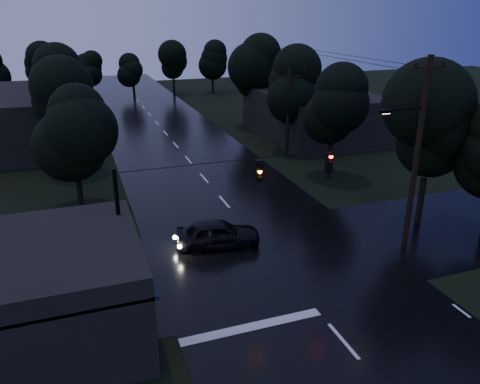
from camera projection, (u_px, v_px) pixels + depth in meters
main_road at (188, 160)px, 40.00m from camera, size 12.00×120.00×0.02m
cross_street at (272, 257)px, 24.20m from camera, size 60.00×9.00×0.02m
building_far_right at (314, 114)px, 47.11m from camera, size 10.00×14.00×4.40m
building_far_left at (15, 119)px, 43.49m from camera, size 10.00×16.00×5.00m
utility_pole_main at (416, 151)px, 23.74m from camera, size 3.50×0.30×10.00m
utility_pole_far at (288, 113)px, 39.45m from camera, size 2.00×0.30×7.50m
anchor_pole_left at (121, 235)px, 19.88m from camera, size 0.18×0.18×6.00m
span_signals at (294, 166)px, 21.59m from camera, size 15.00×0.37×1.12m
tree_corner_near at (432, 125)px, 26.05m from camera, size 4.48×4.48×9.44m
tree_left_a at (72, 129)px, 28.26m from camera, size 3.92×3.92×8.26m
tree_left_b at (60, 101)px, 34.96m from camera, size 4.20×4.20×8.85m
tree_left_c at (53, 79)px, 43.42m from camera, size 4.48×4.48×9.44m
tree_right_a at (333, 104)px, 33.77m from camera, size 4.20×4.20×8.85m
tree_right_b at (293, 84)px, 40.85m from camera, size 4.48×4.48×9.44m
tree_right_c at (257, 67)px, 49.68m from camera, size 4.76×4.76×10.03m
car at (218, 233)px, 25.09m from camera, size 4.71×2.56×1.52m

